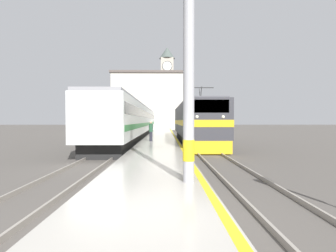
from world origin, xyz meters
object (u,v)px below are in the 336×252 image
Objects in this scene: catenary_mast at (191,37)px; clock_tower at (167,85)px; passenger_train at (136,121)px; person_on_platform at (151,131)px; locomotive_train at (194,123)px.

clock_tower is (-0.09, 68.63, 7.91)m from catenary_mast.
catenary_mast is (4.27, -24.70, 2.40)m from passenger_train.
passenger_train is at bearing 103.45° from person_on_platform.
person_on_platform is 0.07× the size of clock_tower.
person_on_platform is at bearing 97.36° from catenary_mast.
catenary_mast reaches higher than person_on_platform.
locomotive_train is at bearing 83.29° from catenary_mast.
passenger_train is 1.62× the size of clock_tower.
locomotive_train is at bearing -50.04° from passenger_train.
person_on_platform is (2.36, -9.87, -0.80)m from passenger_train.
catenary_mast reaches higher than passenger_train.
clock_tower is at bearing 88.06° from person_on_platform.
locomotive_train is 17.49m from catenary_mast.
passenger_train is 45.32m from clock_tower.
person_on_platform is at bearing -149.14° from locomotive_train.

